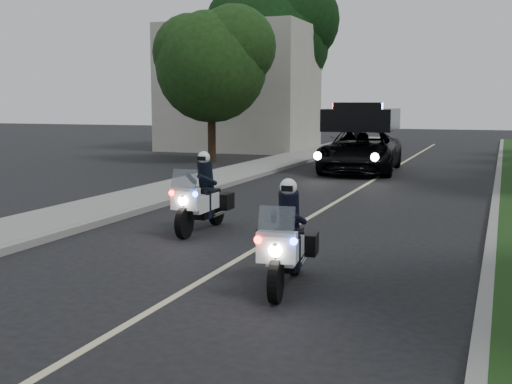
# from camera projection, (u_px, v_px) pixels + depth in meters

# --- Properties ---
(ground) EXTENTS (120.00, 120.00, 0.00)m
(ground) POSITION_uv_depth(u_px,v_px,m) (209.00, 277.00, 10.34)
(ground) COLOR black
(ground) RESTS_ON ground
(curb_right) EXTENTS (0.20, 60.00, 0.15)m
(curb_right) POSITION_uv_depth(u_px,v_px,m) (496.00, 199.00, 18.17)
(curb_right) COLOR gray
(curb_right) RESTS_ON ground
(curb_left) EXTENTS (0.20, 60.00, 0.15)m
(curb_left) POSITION_uv_depth(u_px,v_px,m) (223.00, 186.00, 21.03)
(curb_left) COLOR gray
(curb_left) RESTS_ON ground
(sidewalk_left) EXTENTS (2.00, 60.00, 0.16)m
(sidewalk_left) POSITION_uv_depth(u_px,v_px,m) (192.00, 184.00, 21.42)
(sidewalk_left) COLOR gray
(sidewalk_left) RESTS_ON ground
(building_far) EXTENTS (8.00, 6.00, 7.00)m
(building_far) POSITION_uv_depth(u_px,v_px,m) (239.00, 88.00, 37.47)
(building_far) COLOR #A8A396
(building_far) RESTS_ON ground
(lane_marking) EXTENTS (0.12, 50.00, 0.01)m
(lane_marking) POSITION_uv_depth(u_px,v_px,m) (349.00, 194.00, 19.61)
(lane_marking) COLOR #BFB78C
(lane_marking) RESTS_ON ground
(police_moto_left) EXTENTS (0.73, 2.01, 1.69)m
(police_moto_left) POSITION_uv_depth(u_px,v_px,m) (202.00, 231.00, 14.03)
(police_moto_left) COLOR silver
(police_moto_left) RESTS_ON ground
(police_moto_right) EXTENTS (0.92, 1.97, 1.61)m
(police_moto_right) POSITION_uv_depth(u_px,v_px,m) (286.00, 287.00, 9.79)
(police_moto_right) COLOR silver
(police_moto_right) RESTS_ON ground
(police_suv) EXTENTS (3.17, 6.15, 2.90)m
(police_suv) POSITION_uv_depth(u_px,v_px,m) (360.00, 172.00, 25.90)
(police_suv) COLOR black
(police_suv) RESTS_ON ground
(bicycle) EXTENTS (0.80, 1.85, 0.94)m
(bicycle) POSITION_uv_depth(u_px,v_px,m) (356.00, 162.00, 30.02)
(bicycle) COLOR black
(bicycle) RESTS_ON ground
(cyclist) EXTENTS (0.61, 0.41, 1.65)m
(cyclist) POSITION_uv_depth(u_px,v_px,m) (356.00, 162.00, 30.02)
(cyclist) COLOR black
(cyclist) RESTS_ON ground
(tree_left_near) EXTENTS (6.52, 6.52, 8.33)m
(tree_left_near) POSITION_uv_depth(u_px,v_px,m) (212.00, 162.00, 30.12)
(tree_left_near) COLOR #1C3E14
(tree_left_near) RESTS_ON ground
(tree_left_far) EXTENTS (9.46, 9.46, 12.18)m
(tree_left_far) POSITION_uv_depth(u_px,v_px,m) (268.00, 147.00, 40.18)
(tree_left_far) COLOR black
(tree_left_far) RESTS_ON ground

